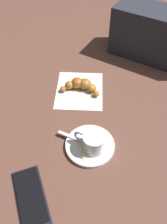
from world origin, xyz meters
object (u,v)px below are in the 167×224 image
(espresso_cup, at_px, (93,142))
(laptop_bag, at_px, (158,36))
(napkin, at_px, (78,90))
(sugar_packet, at_px, (83,148))
(croissant, at_px, (81,85))
(cell_phone, at_px, (31,196))
(teaspoon, at_px, (89,144))
(saucer, at_px, (90,146))

(espresso_cup, xyz_separation_m, laptop_bag, (0.39, -0.28, 0.05))
(napkin, xyz_separation_m, laptop_bag, (0.16, -0.30, 0.09))
(sugar_packet, height_order, croissant, croissant)
(espresso_cup, relative_size, cell_phone, 0.50)
(croissant, height_order, laptop_bag, laptop_bag)
(napkin, relative_size, croissant, 1.36)
(sugar_packet, relative_size, cell_phone, 0.38)
(napkin, height_order, laptop_bag, laptop_bag)
(laptop_bag, bearing_deg, sugar_packet, 87.81)
(teaspoon, bearing_deg, sugar_packet, 120.70)
(espresso_cup, bearing_deg, napkin, 4.76)
(teaspoon, xyz_separation_m, cell_phone, (-0.12, 0.15, -0.01))
(napkin, bearing_deg, laptop_bag, -61.75)
(laptop_bag, bearing_deg, cell_phone, 84.83)
(napkin, bearing_deg, saucer, -176.56)
(teaspoon, relative_size, laptop_bag, 0.40)
(croissant, distance_m, laptop_bag, 0.33)
(croissant, height_order, cell_phone, croissant)
(teaspoon, bearing_deg, laptop_bag, -37.07)
(espresso_cup, height_order, croissant, espresso_cup)
(napkin, xyz_separation_m, cell_phone, (-0.34, 0.14, 0.00))
(napkin, height_order, croissant, croissant)
(napkin, bearing_deg, teaspoon, -177.17)
(espresso_cup, distance_m, cell_phone, 0.19)
(espresso_cup, bearing_deg, saucer, 28.98)
(saucer, height_order, teaspoon, teaspoon)
(sugar_packet, bearing_deg, laptop_bag, 134.94)
(croissant, bearing_deg, laptop_bag, -61.79)
(saucer, distance_m, teaspoon, 0.01)
(sugar_packet, bearing_deg, saucer, 111.28)
(croissant, xyz_separation_m, cell_phone, (-0.34, 0.15, -0.01))
(sugar_packet, bearing_deg, teaspoon, 113.65)
(napkin, bearing_deg, sugar_packet, 178.13)
(sugar_packet, relative_size, croissant, 0.46)
(sugar_packet, bearing_deg, napkin, 171.08)
(espresso_cup, distance_m, teaspoon, 0.03)
(saucer, xyz_separation_m, sugar_packet, (-0.01, 0.02, 0.01))
(espresso_cup, distance_m, laptop_bag, 0.48)
(teaspoon, distance_m, sugar_packet, 0.02)
(teaspoon, distance_m, croissant, 0.22)
(teaspoon, height_order, napkin, teaspoon)
(saucer, bearing_deg, sugar_packet, 118.33)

